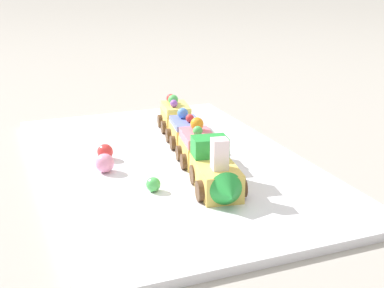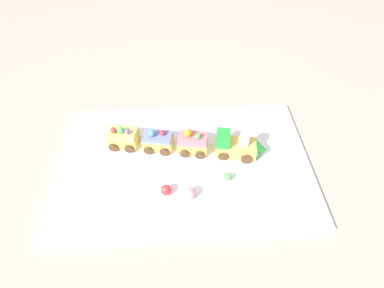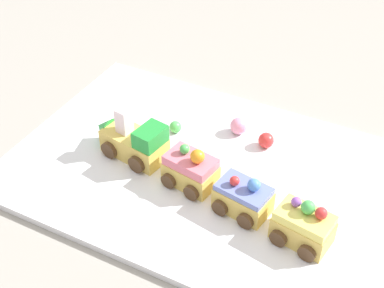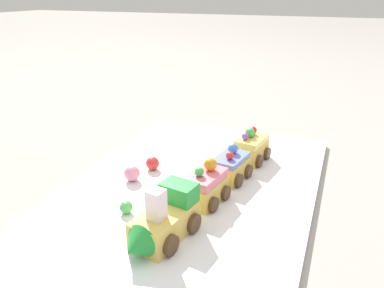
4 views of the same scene
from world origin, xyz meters
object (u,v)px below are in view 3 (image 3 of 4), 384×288
object	(u,v)px
cake_train_locomotive	(131,140)
cake_car_lemon	(303,226)
gumball_green	(175,127)
gumball_pink	(239,126)
cake_car_strawberry	(191,170)
cake_car_blueberry	(243,198)
gumball_red	(266,140)

from	to	relation	value
cake_train_locomotive	cake_car_lemon	distance (m)	0.31
gumball_green	gumball_pink	distance (m)	0.11
cake_car_strawberry	cake_car_blueberry	xyz separation A→B (m)	(-0.09, 0.02, -0.00)
cake_car_blueberry	gumball_red	xyz separation A→B (m)	(0.02, -0.15, -0.01)
cake_car_blueberry	cake_car_lemon	bearing A→B (deg)	-179.78
gumball_green	gumball_red	bearing A→B (deg)	-167.50
cake_car_blueberry	gumball_red	distance (m)	0.15
cake_car_blueberry	gumball_red	size ratio (longest dim) A/B	3.24
cake_car_blueberry	gumball_green	size ratio (longest dim) A/B	4.05
gumball_pink	cake_car_blueberry	bearing A→B (deg)	115.30
cake_train_locomotive	cake_car_lemon	xyz separation A→B (m)	(-0.31, 0.05, -0.00)
cake_car_strawberry	gumball_green	distance (m)	0.13
gumball_red	gumball_pink	bearing A→B (deg)	-13.46
cake_car_lemon	gumball_green	distance (m)	0.30
cake_car_lemon	cake_car_blueberry	bearing A→B (deg)	0.22
cake_train_locomotive	cake_car_lemon	world-z (taller)	cake_train_locomotive
gumball_green	cake_car_blueberry	bearing A→B (deg)	146.34
cake_car_lemon	gumball_pink	bearing A→B (deg)	-36.85
cake_car_strawberry	cake_car_lemon	bearing A→B (deg)	-179.87
cake_car_lemon	gumball_pink	distance (m)	0.25
cake_car_blueberry	cake_car_lemon	xyz separation A→B (m)	(-0.09, 0.02, 0.00)
cake_car_strawberry	cake_car_lemon	xyz separation A→B (m)	(-0.19, 0.03, -0.00)
cake_car_lemon	gumball_red	bearing A→B (deg)	-45.55
gumball_red	gumball_green	bearing A→B (deg)	12.50
cake_car_strawberry	gumball_pink	world-z (taller)	cake_car_strawberry
gumball_red	gumball_pink	distance (m)	0.06
cake_car_blueberry	cake_car_lemon	size ratio (longest dim) A/B	1.00
cake_train_locomotive	gumball_red	xyz separation A→B (m)	(-0.19, -0.12, -0.01)
cake_train_locomotive	cake_car_blueberry	world-z (taller)	cake_train_locomotive
gumball_pink	cake_car_lemon	bearing A→B (deg)	133.84
gumball_green	gumball_pink	size ratio (longest dim) A/B	0.71
gumball_green	gumball_pink	bearing A→B (deg)	-154.28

